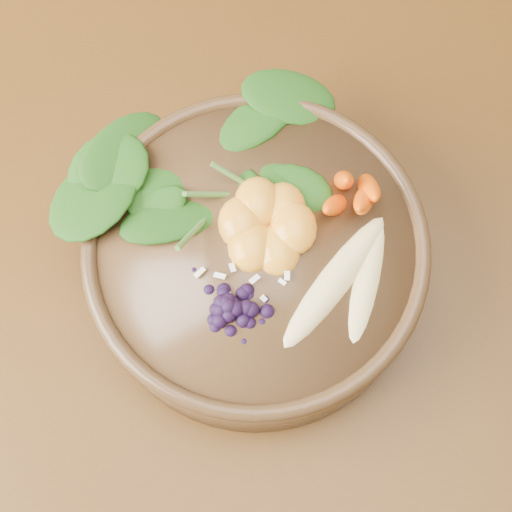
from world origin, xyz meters
TOP-DOWN VIEW (x-y plane):
  - ground at (0.00, 0.00)m, footprint 4.00×4.00m
  - dining_table at (0.00, 0.00)m, footprint 1.60×0.90m
  - stoneware_bowl at (-0.22, -0.08)m, footprint 0.41×0.41m
  - kale_heap at (-0.24, 0.00)m, footprint 0.26×0.25m
  - carrot_cluster at (-0.14, -0.02)m, footprint 0.08×0.08m
  - banana_halves at (-0.14, -0.11)m, footprint 0.12×0.16m
  - mandarin_cluster at (-0.21, -0.06)m, footprint 0.12×0.13m
  - blueberry_pile at (-0.25, -0.14)m, footprint 0.17×0.16m
  - coconut_flakes at (-0.23, -0.10)m, footprint 0.12×0.11m

SIDE VIEW (x-z plane):
  - ground at x=0.00m, z-range 0.00..0.00m
  - dining_table at x=0.00m, z-range 0.28..1.03m
  - stoneware_bowl at x=-0.22m, z-range 0.75..0.83m
  - coconut_flakes at x=-0.23m, z-range 0.83..0.84m
  - banana_halves at x=-0.14m, z-range 0.83..0.86m
  - mandarin_cluster at x=-0.21m, z-range 0.83..0.87m
  - blueberry_pile at x=-0.25m, z-range 0.83..0.88m
  - kale_heap at x=-0.24m, z-range 0.83..0.88m
  - carrot_cluster at x=-0.14m, z-range 0.83..0.92m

